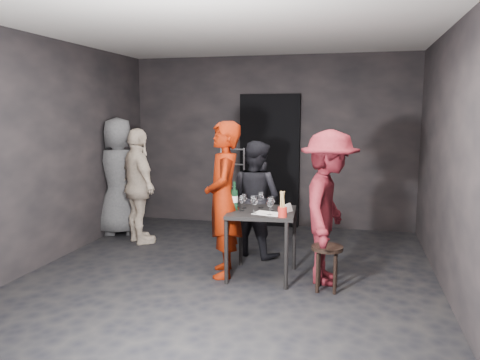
% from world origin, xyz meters
% --- Properties ---
extents(floor, '(4.50, 5.00, 0.02)m').
position_xyz_m(floor, '(0.00, 0.00, 0.00)').
color(floor, black).
rests_on(floor, ground).
extents(ceiling, '(4.50, 5.00, 0.02)m').
position_xyz_m(ceiling, '(0.00, 0.00, 2.70)').
color(ceiling, silver).
rests_on(ceiling, ground).
extents(wall_back, '(4.50, 0.04, 2.70)m').
position_xyz_m(wall_back, '(0.00, 2.50, 1.35)').
color(wall_back, black).
rests_on(wall_back, ground).
extents(wall_front, '(4.50, 0.04, 2.70)m').
position_xyz_m(wall_front, '(0.00, -2.50, 1.35)').
color(wall_front, black).
rests_on(wall_front, ground).
extents(wall_left, '(0.04, 5.00, 2.70)m').
position_xyz_m(wall_left, '(-2.25, 0.00, 1.35)').
color(wall_left, black).
rests_on(wall_left, ground).
extents(wall_right, '(0.04, 5.00, 2.70)m').
position_xyz_m(wall_right, '(2.25, 0.00, 1.35)').
color(wall_right, black).
rests_on(wall_right, ground).
extents(doorway, '(0.95, 0.10, 2.10)m').
position_xyz_m(doorway, '(0.00, 2.44, 1.05)').
color(doorway, black).
rests_on(doorway, ground).
extents(wallbox_upper, '(0.12, 0.06, 0.12)m').
position_xyz_m(wallbox_upper, '(0.85, 2.45, 1.45)').
color(wallbox_upper, '#B7B7B2').
rests_on(wallbox_upper, wall_back).
extents(wallbox_lower, '(0.10, 0.06, 0.14)m').
position_xyz_m(wallbox_lower, '(1.05, 2.45, 1.40)').
color(wallbox_lower, '#B7B7B2').
rests_on(wallbox_lower, wall_back).
extents(hand_truck, '(0.42, 0.35, 1.26)m').
position_xyz_m(hand_truck, '(-0.58, 2.28, 0.23)').
color(hand_truck, '#B2B2B7').
rests_on(hand_truck, floor).
extents(tasting_table, '(0.72, 0.72, 0.75)m').
position_xyz_m(tasting_table, '(0.35, 0.07, 0.65)').
color(tasting_table, black).
rests_on(tasting_table, floor).
extents(stool, '(0.32, 0.32, 0.47)m').
position_xyz_m(stool, '(1.08, -0.17, 0.37)').
color(stool, black).
rests_on(stool, floor).
extents(server_red, '(0.66, 0.83, 1.99)m').
position_xyz_m(server_red, '(-0.08, 0.03, 0.99)').
color(server_red, maroon).
rests_on(server_red, floor).
extents(woman_black, '(0.79, 0.64, 1.43)m').
position_xyz_m(woman_black, '(0.11, 0.86, 0.72)').
color(woman_black, black).
rests_on(woman_black, floor).
extents(man_maroon, '(0.64, 1.20, 1.80)m').
position_xyz_m(man_maroon, '(1.07, 0.08, 0.90)').
color(man_maroon, maroon).
rests_on(man_maroon, floor).
extents(bystander_cream, '(1.06, 1.04, 1.72)m').
position_xyz_m(bystander_cream, '(-1.58, 1.00, 0.86)').
color(bystander_cream, beige).
rests_on(bystander_cream, floor).
extents(bystander_grey, '(1.12, 0.84, 2.04)m').
position_xyz_m(bystander_grey, '(-2.06, 1.36, 1.02)').
color(bystander_grey, '#5A5A5C').
rests_on(bystander_grey, floor).
extents(tasting_mat, '(0.34, 0.27, 0.00)m').
position_xyz_m(tasting_mat, '(0.45, -0.07, 0.75)').
color(tasting_mat, white).
rests_on(tasting_mat, tasting_table).
extents(wine_glass_a, '(0.07, 0.07, 0.19)m').
position_xyz_m(wine_glass_a, '(0.14, 0.00, 0.84)').
color(wine_glass_a, white).
rests_on(wine_glass_a, tasting_table).
extents(wine_glass_b, '(0.08, 0.08, 0.18)m').
position_xyz_m(wine_glass_b, '(0.13, 0.15, 0.84)').
color(wine_glass_b, white).
rests_on(wine_glass_b, tasting_table).
extents(wine_glass_c, '(0.08, 0.08, 0.20)m').
position_xyz_m(wine_glass_c, '(0.31, 0.22, 0.85)').
color(wine_glass_c, white).
rests_on(wine_glass_c, tasting_table).
extents(wine_glass_d, '(0.09, 0.09, 0.21)m').
position_xyz_m(wine_glass_d, '(0.30, -0.10, 0.86)').
color(wine_glass_d, white).
rests_on(wine_glass_d, tasting_table).
extents(wine_glass_e, '(0.09, 0.09, 0.20)m').
position_xyz_m(wine_glass_e, '(0.48, -0.13, 0.85)').
color(wine_glass_e, white).
rests_on(wine_glass_e, tasting_table).
extents(wine_glass_f, '(0.08, 0.08, 0.18)m').
position_xyz_m(wine_glass_f, '(0.46, 0.06, 0.84)').
color(wine_glass_f, white).
rests_on(wine_glass_f, tasting_table).
extents(wine_bottle, '(0.08, 0.08, 0.32)m').
position_xyz_m(wine_bottle, '(0.05, 0.04, 0.87)').
color(wine_bottle, black).
rests_on(wine_bottle, tasting_table).
extents(breadstick_cup, '(0.09, 0.09, 0.29)m').
position_xyz_m(breadstick_cup, '(0.62, -0.18, 0.88)').
color(breadstick_cup, red).
rests_on(breadstick_cup, tasting_table).
extents(reserved_card, '(0.11, 0.14, 0.09)m').
position_xyz_m(reserved_card, '(0.62, 0.07, 0.80)').
color(reserved_card, white).
rests_on(reserved_card, tasting_table).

